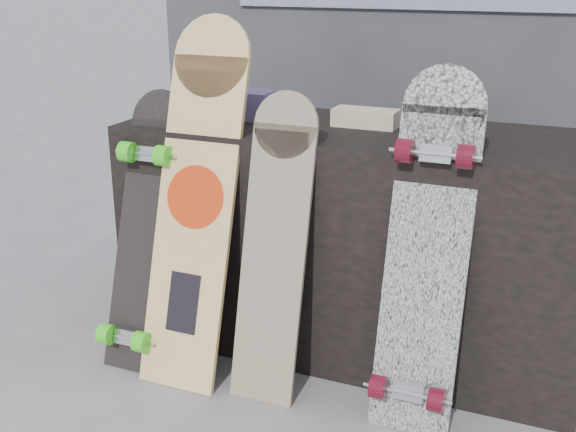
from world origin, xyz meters
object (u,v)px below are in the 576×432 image
at_px(vendor_table, 354,239).
at_px(skateboard_dark, 145,227).
at_px(longboard_cascadia, 427,247).
at_px(longboard_celtic, 275,239).
at_px(longboard_geisha, 197,192).

relative_size(vendor_table, skateboard_dark, 1.72).
bearing_deg(skateboard_dark, longboard_cascadia, 0.89).
relative_size(longboard_celtic, skateboard_dark, 1.04).
bearing_deg(vendor_table, longboard_cascadia, -46.19).
height_order(longboard_geisha, longboard_celtic, longboard_geisha).
distance_m(longboard_cascadia, skateboard_dark, 0.97).
bearing_deg(longboard_celtic, vendor_table, 69.40).
height_order(longboard_geisha, skateboard_dark, longboard_geisha).
bearing_deg(longboard_geisha, skateboard_dark, -174.00).
xyz_separation_m(vendor_table, longboard_cascadia, (0.33, -0.35, 0.15)).
xyz_separation_m(longboard_geisha, longboard_celtic, (0.29, -0.03, -0.11)).
relative_size(vendor_table, longboard_geisha, 1.36).
xyz_separation_m(longboard_celtic, longboard_cascadia, (0.47, 0.02, 0.04)).
height_order(vendor_table, longboard_geisha, longboard_geisha).
relative_size(longboard_celtic, longboard_cascadia, 0.91).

